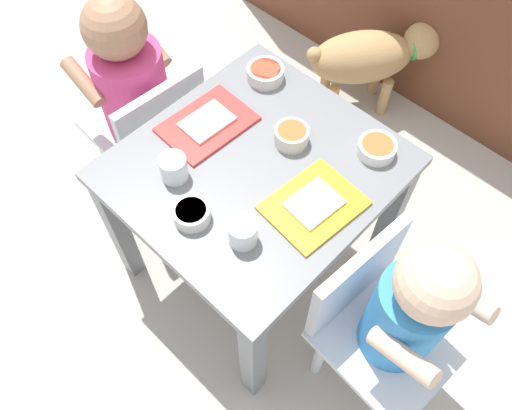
{
  "coord_description": "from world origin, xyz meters",
  "views": [
    {
      "loc": [
        0.48,
        -0.51,
        1.4
      ],
      "look_at": [
        0.0,
        0.0,
        0.31
      ],
      "focal_mm": 36.54,
      "sensor_mm": 36.0,
      "label": 1
    }
  ],
  "objects": [
    {
      "name": "water_cup_left",
      "position": [
        -0.11,
        -0.14,
        0.5
      ],
      "size": [
        0.06,
        0.06,
        0.06
      ],
      "color": "white",
      "rests_on": "dining_table"
    },
    {
      "name": "food_tray_left",
      "position": [
        -0.16,
        0.01,
        0.48
      ],
      "size": [
        0.16,
        0.22,
        0.02
      ],
      "color": "red",
      "rests_on": "dining_table"
    },
    {
      "name": "dog",
      "position": [
        -0.17,
        0.72,
        0.22
      ],
      "size": [
        0.35,
        0.4,
        0.32
      ],
      "color": "tan",
      "rests_on": "ground"
    },
    {
      "name": "seated_child_right",
      "position": [
        0.43,
        -0.03,
        0.41
      ],
      "size": [
        0.3,
        0.3,
        0.66
      ],
      "color": "silver",
      "rests_on": "ground"
    },
    {
      "name": "cereal_bowl_right_side",
      "position": [
        -0.0,
        -0.19,
        0.49
      ],
      "size": [
        0.08,
        0.08,
        0.03
      ],
      "color": "silver",
      "rests_on": "dining_table"
    },
    {
      "name": "seated_child_left",
      "position": [
        -0.44,
        -0.01,
        0.42
      ],
      "size": [
        0.29,
        0.29,
        0.68
      ],
      "color": "silver",
      "rests_on": "ground"
    },
    {
      "name": "food_tray_right",
      "position": [
        0.16,
        0.01,
        0.48
      ],
      "size": [
        0.17,
        0.21,
        0.02
      ],
      "color": "gold",
      "rests_on": "dining_table"
    },
    {
      "name": "ground_plane",
      "position": [
        0.0,
        0.0,
        0.0
      ],
      "size": [
        7.0,
        7.0,
        0.0
      ],
      "primitive_type": "plane",
      "color": "#B2ADA3"
    },
    {
      "name": "cereal_bowl_left_side",
      "position": [
        0.17,
        0.21,
        0.49
      ],
      "size": [
        0.09,
        0.09,
        0.03
      ],
      "color": "white",
      "rests_on": "dining_table"
    },
    {
      "name": "water_cup_right",
      "position": [
        0.11,
        -0.15,
        0.5
      ],
      "size": [
        0.06,
        0.06,
        0.06
      ],
      "color": "white",
      "rests_on": "dining_table"
    },
    {
      "name": "dining_table",
      "position": [
        0.0,
        0.0,
        0.39
      ],
      "size": [
        0.55,
        0.59,
        0.47
      ],
      "color": "slate",
      "rests_on": "ground"
    },
    {
      "name": "veggie_bowl_far",
      "position": [
        -0.17,
        0.21,
        0.49
      ],
      "size": [
        0.09,
        0.09,
        0.03
      ],
      "color": "silver",
      "rests_on": "dining_table"
    },
    {
      "name": "veggie_bowl_near",
      "position": [
        0.01,
        0.1,
        0.5
      ],
      "size": [
        0.08,
        0.08,
        0.04
      ],
      "color": "silver",
      "rests_on": "dining_table"
    }
  ]
}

